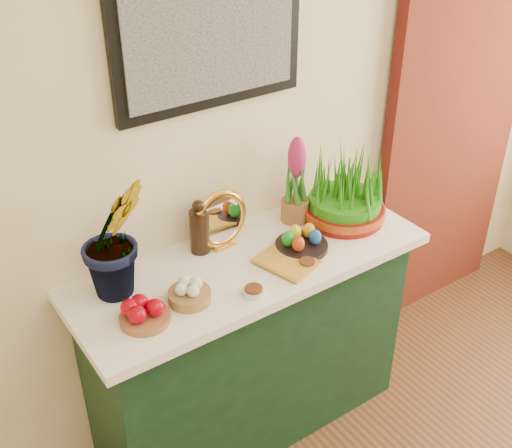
# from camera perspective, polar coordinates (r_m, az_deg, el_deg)

# --- Properties ---
(sideboard) EXTENTS (1.30, 0.45, 0.85)m
(sideboard) POSITION_cam_1_polar(r_m,az_deg,el_deg) (2.73, -0.61, -11.08)
(sideboard) COLOR #13351E
(sideboard) RESTS_ON ground
(tablecloth) EXTENTS (1.40, 0.55, 0.04)m
(tablecloth) POSITION_cam_1_polar(r_m,az_deg,el_deg) (2.45, -0.67, -3.46)
(tablecloth) COLOR white
(tablecloth) RESTS_ON sideboard
(hyacinth_green) EXTENTS (0.29, 0.25, 0.59)m
(hyacinth_green) POSITION_cam_1_polar(r_m,az_deg,el_deg) (2.17, -12.61, 0.38)
(hyacinth_green) COLOR #2C7623
(hyacinth_green) RESTS_ON tablecloth
(apple_bowl) EXTENTS (0.19, 0.19, 0.09)m
(apple_bowl) POSITION_cam_1_polar(r_m,az_deg,el_deg) (2.16, -9.89, -7.76)
(apple_bowl) COLOR brown
(apple_bowl) RESTS_ON tablecloth
(garlic_basket) EXTENTS (0.18, 0.18, 0.08)m
(garlic_basket) POSITION_cam_1_polar(r_m,az_deg,el_deg) (2.23, -5.96, -6.10)
(garlic_basket) COLOR olive
(garlic_basket) RESTS_ON tablecloth
(vinegar_cruet) EXTENTS (0.08, 0.08, 0.22)m
(vinegar_cruet) POSITION_cam_1_polar(r_m,az_deg,el_deg) (2.44, -5.05, -0.45)
(vinegar_cruet) COLOR black
(vinegar_cruet) RESTS_ON tablecloth
(mirror) EXTENTS (0.24, 0.08, 0.24)m
(mirror) POSITION_cam_1_polar(r_m,az_deg,el_deg) (2.46, -3.14, 0.38)
(mirror) COLOR gold
(mirror) RESTS_ON tablecloth
(book) EXTENTS (0.20, 0.24, 0.03)m
(book) POSITION_cam_1_polar(r_m,az_deg,el_deg) (2.35, 1.54, -4.23)
(book) COLOR gold
(book) RESTS_ON tablecloth
(spice_dish_left) EXTENTS (0.08, 0.08, 0.03)m
(spice_dish_left) POSITION_cam_1_polar(r_m,az_deg,el_deg) (2.26, -0.22, -5.99)
(spice_dish_left) COLOR silver
(spice_dish_left) RESTS_ON tablecloth
(spice_dish_right) EXTENTS (0.07, 0.07, 0.03)m
(spice_dish_right) POSITION_cam_1_polar(r_m,az_deg,el_deg) (2.40, 4.56, -3.56)
(spice_dish_right) COLOR silver
(spice_dish_right) RESTS_ON tablecloth
(egg_plate) EXTENTS (0.26, 0.26, 0.08)m
(egg_plate) POSITION_cam_1_polar(r_m,az_deg,el_deg) (2.49, 4.05, -1.56)
(egg_plate) COLOR black
(egg_plate) RESTS_ON tablecloth
(hyacinth_pink) EXTENTS (0.12, 0.12, 0.38)m
(hyacinth_pink) POSITION_cam_1_polar(r_m,az_deg,el_deg) (2.59, 3.56, 3.57)
(hyacinth_pink) COLOR #965F33
(hyacinth_pink) RESTS_ON tablecloth
(wheatgrass_sabzeh) EXTENTS (0.34, 0.34, 0.28)m
(wheatgrass_sabzeh) POSITION_cam_1_polar(r_m,az_deg,el_deg) (2.65, 7.94, 2.76)
(wheatgrass_sabzeh) COLOR maroon
(wheatgrass_sabzeh) RESTS_ON tablecloth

